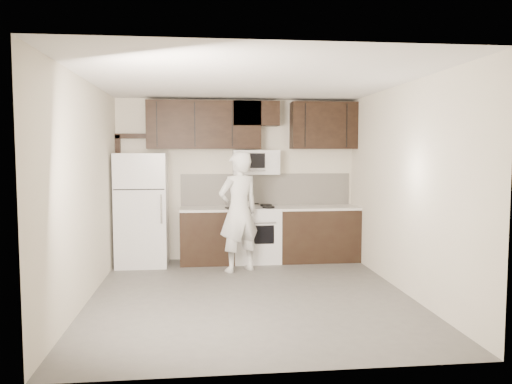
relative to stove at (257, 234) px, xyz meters
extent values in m
plane|color=#53504E|center=(-0.30, -1.94, -0.46)|extent=(4.50, 4.50, 0.00)
plane|color=beige|center=(-0.30, 0.31, 0.89)|extent=(4.00, 0.00, 4.00)
plane|color=white|center=(-0.30, -1.94, 2.24)|extent=(4.50, 4.50, 0.00)
cube|color=black|center=(-0.81, 0.00, -0.03)|extent=(0.87, 0.62, 0.87)
cube|color=black|center=(1.04, 0.00, -0.03)|extent=(1.32, 0.62, 0.87)
cube|color=silver|center=(-0.81, 0.00, 0.43)|extent=(0.87, 0.64, 0.04)
cube|color=silver|center=(1.04, 0.00, 0.43)|extent=(1.32, 0.64, 0.04)
cube|color=silver|center=(0.00, 0.00, -0.02)|extent=(0.76, 0.62, 0.89)
cube|color=silver|center=(0.00, 0.00, 0.44)|extent=(0.76, 0.62, 0.02)
cube|color=black|center=(0.00, -0.30, 0.04)|extent=(0.50, 0.01, 0.30)
cylinder|color=silver|center=(0.00, -0.34, 0.24)|extent=(0.55, 0.02, 0.02)
cylinder|color=black|center=(-0.18, -0.15, 0.46)|extent=(0.20, 0.20, 0.03)
cylinder|color=black|center=(0.18, -0.15, 0.46)|extent=(0.20, 0.20, 0.03)
cylinder|color=black|center=(-0.18, 0.15, 0.46)|extent=(0.20, 0.20, 0.03)
cylinder|color=black|center=(0.18, 0.15, 0.46)|extent=(0.20, 0.20, 0.03)
cube|color=beige|center=(0.20, 0.30, 0.72)|extent=(2.90, 0.02, 0.54)
cube|color=black|center=(-0.85, 0.14, 1.80)|extent=(1.85, 0.35, 0.78)
cube|color=black|center=(1.15, 0.14, 1.80)|extent=(1.10, 0.35, 0.78)
cube|color=black|center=(0.00, 0.14, 1.99)|extent=(0.76, 0.35, 0.40)
cube|color=silver|center=(0.00, 0.12, 1.19)|extent=(0.76, 0.38, 0.40)
cube|color=black|center=(-0.10, -0.07, 1.22)|extent=(0.46, 0.01, 0.24)
cube|color=silver|center=(0.26, -0.07, 1.22)|extent=(0.18, 0.01, 0.24)
cylinder|color=silver|center=(-0.10, -0.10, 1.06)|extent=(0.46, 0.02, 0.02)
cube|color=silver|center=(-1.85, -0.05, 0.44)|extent=(0.80, 0.72, 1.80)
cube|color=black|center=(-1.85, -0.41, 0.79)|extent=(0.77, 0.01, 0.02)
cylinder|color=silver|center=(-1.52, -0.44, 0.49)|extent=(0.03, 0.03, 0.45)
cube|color=black|center=(-2.26, 0.27, 0.59)|extent=(0.08, 0.08, 2.10)
cube|color=black|center=(-2.05, 0.27, 1.62)|extent=(0.50, 0.08, 0.08)
cylinder|color=silver|center=(-0.18, -0.15, 0.51)|extent=(0.16, 0.16, 0.13)
sphere|color=black|center=(-0.18, -0.15, 0.59)|extent=(0.03, 0.03, 0.03)
cylinder|color=black|center=(-0.06, -0.19, 0.53)|extent=(0.15, 0.07, 0.02)
cube|color=black|center=(-0.33, -0.17, 0.46)|extent=(0.39, 0.32, 0.02)
cylinder|color=tan|center=(-0.33, -0.17, 0.48)|extent=(0.27, 0.27, 0.02)
imported|color=silver|center=(-0.34, -0.63, 0.46)|extent=(0.79, 0.69, 1.83)
camera|label=1|loc=(-0.91, -8.13, 1.37)|focal=35.00mm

